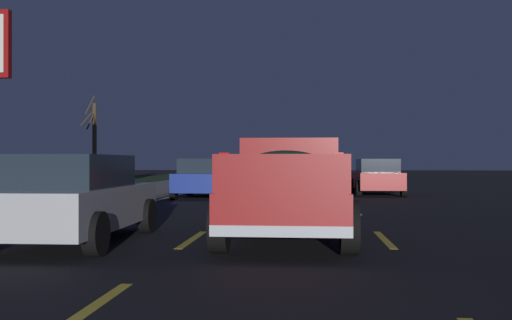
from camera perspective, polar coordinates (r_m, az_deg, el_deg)
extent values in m
plane|color=black|center=(28.65, 4.19, -3.02)|extent=(144.00, 144.00, 0.00)
cube|color=gray|center=(29.68, -10.37, -2.80)|extent=(108.00, 4.00, 0.12)
cube|color=#1E3819|center=(31.36, -19.23, -2.76)|extent=(108.00, 6.00, 0.01)
cube|color=yellow|center=(11.12, 12.28, -7.49)|extent=(2.40, 0.14, 0.01)
cube|color=yellow|center=(17.18, 9.62, -4.90)|extent=(2.40, 0.14, 0.01)
cube|color=yellow|center=(22.18, 8.53, -3.84)|extent=(2.40, 0.14, 0.01)
cube|color=yellow|center=(27.89, 7.77, -3.09)|extent=(2.40, 0.14, 0.01)
cube|color=yellow|center=(33.15, 7.31, -2.62)|extent=(2.40, 0.14, 0.01)
cube|color=yellow|center=(39.25, 6.92, -2.24)|extent=(2.40, 0.14, 0.01)
cube|color=yellow|center=(45.25, 6.64, -1.97)|extent=(2.40, 0.14, 0.01)
cube|color=yellow|center=(51.63, 6.42, -1.75)|extent=(2.40, 0.14, 0.01)
cube|color=yellow|center=(57.10, 6.27, -1.60)|extent=(2.40, 0.14, 0.01)
cube|color=yellow|center=(63.58, 6.12, -1.45)|extent=(2.40, 0.14, 0.01)
cube|color=yellow|center=(69.03, 6.02, -1.35)|extent=(2.40, 0.14, 0.01)
cube|color=yellow|center=(75.26, 5.92, -1.25)|extent=(2.40, 0.14, 0.01)
cube|color=yellow|center=(80.99, 5.84, -1.18)|extent=(2.40, 0.14, 0.01)
cube|color=yellow|center=(6.05, -15.81, -13.71)|extent=(2.40, 0.14, 0.01)
cube|color=yellow|center=(10.94, -6.18, -7.61)|extent=(2.40, 0.14, 0.01)
cube|color=yellow|center=(16.16, -2.56, -5.20)|extent=(2.40, 0.14, 0.01)
cube|color=yellow|center=(22.36, -0.49, -3.81)|extent=(2.40, 0.14, 0.01)
cube|color=yellow|center=(28.64, 0.68, -3.01)|extent=(2.40, 0.14, 0.01)
cube|color=yellow|center=(34.62, 1.40, -2.52)|extent=(2.40, 0.14, 0.01)
cube|color=yellow|center=(40.50, 1.90, -2.18)|extent=(2.40, 0.14, 0.01)
cube|color=yellow|center=(46.11, 2.26, -1.94)|extent=(2.40, 0.14, 0.01)
cube|color=yellow|center=(51.28, 2.52, -1.76)|extent=(2.40, 0.14, 0.01)
cube|color=yellow|center=(58.00, 2.79, -1.58)|extent=(2.40, 0.14, 0.01)
cube|color=yellow|center=(63.23, 2.95, -1.46)|extent=(2.40, 0.14, 0.01)
cube|color=yellow|center=(69.86, 3.13, -1.34)|extent=(2.40, 0.14, 0.01)
cube|color=yellow|center=(76.85, 3.29, -1.23)|extent=(2.40, 0.14, 0.01)
cube|color=silver|center=(29.16, -5.99, -2.96)|extent=(108.00, 0.14, 0.01)
cube|color=maroon|center=(10.93, 3.14, -4.11)|extent=(5.42, 2.06, 0.60)
cube|color=maroon|center=(12.09, 3.37, -0.18)|extent=(2.18, 1.86, 0.90)
cube|color=#1E2833|center=(11.04, 3.17, 0.08)|extent=(0.06, 1.44, 0.50)
cube|color=maroon|center=(9.91, -2.55, -1.16)|extent=(3.02, 0.11, 0.56)
cube|color=maroon|center=(9.83, 8.37, -1.17)|extent=(3.02, 0.11, 0.56)
cube|color=maroon|center=(8.25, 2.39, -1.36)|extent=(0.10, 1.88, 0.56)
cube|color=silver|center=(8.30, 2.39, -6.88)|extent=(0.14, 2.00, 0.16)
cube|color=red|center=(8.34, -3.10, 0.03)|extent=(0.06, 0.14, 0.20)
cube|color=red|center=(8.25, 7.95, 0.03)|extent=(0.06, 0.14, 0.20)
ellipsoid|color=#193823|center=(9.83, 2.89, -0.93)|extent=(2.61, 1.55, 0.64)
sphere|color=silver|center=(10.35, 1.02, -1.67)|extent=(0.40, 0.40, 0.40)
sphere|color=beige|center=(9.22, 4.58, -1.98)|extent=(0.34, 0.34, 0.34)
cylinder|color=black|center=(12.80, -1.02, -4.66)|extent=(0.84, 0.28, 0.84)
cylinder|color=black|center=(12.73, 7.99, -4.68)|extent=(0.84, 0.28, 0.84)
cylinder|color=black|center=(9.28, -3.53, -6.36)|extent=(0.84, 0.28, 0.84)
cylinder|color=black|center=(9.19, 8.97, -6.42)|extent=(0.84, 0.28, 0.84)
cube|color=navy|center=(23.58, -4.99, -2.10)|extent=(4.41, 1.83, 0.70)
cube|color=#1E2833|center=(23.32, -5.10, -0.57)|extent=(2.47, 1.60, 0.56)
cylinder|color=black|center=(25.23, -6.41, -2.63)|extent=(0.68, 0.22, 0.68)
cylinder|color=black|center=(24.93, -2.35, -2.66)|extent=(0.68, 0.22, 0.68)
cylinder|color=black|center=(22.31, -7.95, -2.95)|extent=(0.68, 0.22, 0.68)
cylinder|color=black|center=(21.97, -3.37, -2.99)|extent=(0.68, 0.22, 0.68)
cube|color=red|center=(21.46, -6.01, -2.15)|extent=(0.09, 1.51, 0.10)
cube|color=#B2B5BA|center=(10.89, -17.05, -4.33)|extent=(4.42, 1.85, 0.70)
cube|color=#1E2833|center=(10.63, -17.54, -1.03)|extent=(2.48, 1.61, 0.56)
cylinder|color=black|center=(12.63, -18.41, -5.07)|extent=(0.68, 0.22, 0.68)
cylinder|color=black|center=(12.06, -10.46, -5.31)|extent=(0.68, 0.22, 0.68)
cylinder|color=black|center=(9.21, -15.18, -6.90)|extent=(0.68, 0.22, 0.68)
cube|color=red|center=(8.92, -22.06, -4.92)|extent=(0.10, 1.51, 0.10)
cube|color=maroon|center=(25.90, 11.55, -1.92)|extent=(4.41, 1.83, 0.70)
cube|color=#1E2833|center=(25.64, 11.61, -0.53)|extent=(2.48, 1.60, 0.56)
cylinder|color=black|center=(27.30, 9.28, -2.44)|extent=(0.68, 0.22, 0.68)
cylinder|color=black|center=(27.51, 13.02, -2.42)|extent=(0.68, 0.22, 0.68)
cylinder|color=black|center=(24.32, 9.88, -2.72)|extent=(0.68, 0.22, 0.68)
cylinder|color=black|center=(24.56, 14.07, -2.69)|extent=(0.68, 0.22, 0.68)
cube|color=red|center=(23.76, 12.19, -1.96)|extent=(0.09, 1.51, 0.10)
cylinder|color=#423323|center=(39.36, -15.32, 1.54)|extent=(0.28, 0.28, 5.19)
cylinder|color=#423323|center=(39.79, -15.92, 3.97)|extent=(0.40, 1.10, 1.11)
cylinder|color=#423323|center=(39.10, -15.37, 3.71)|extent=(0.75, 0.28, 0.88)
cylinder|color=#423323|center=(39.02, -15.65, 3.72)|extent=(1.02, 0.24, 1.24)
cylinder|color=#423323|center=(39.69, -15.72, 5.14)|extent=(0.22, 0.73, 1.22)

